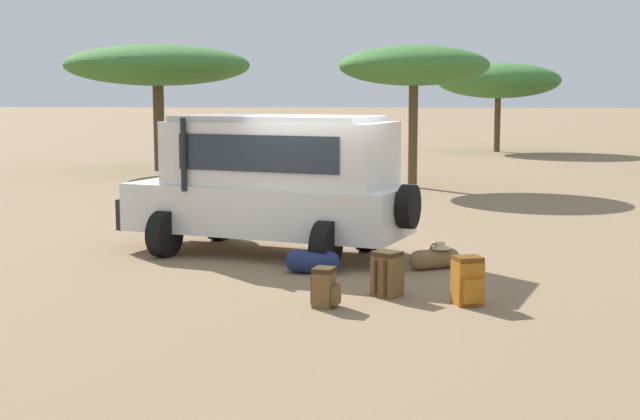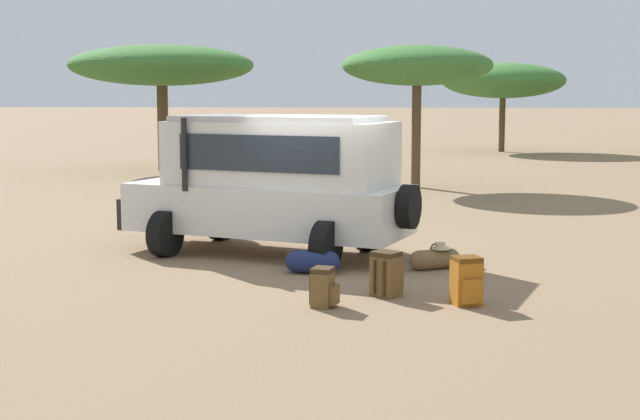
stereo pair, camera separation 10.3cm
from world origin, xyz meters
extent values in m
plane|color=#8C7051|center=(0.00, 0.00, 0.00)|extent=(320.00, 320.00, 0.00)
cube|color=silver|center=(-0.97, 0.63, 0.82)|extent=(5.25, 3.40, 0.84)
cube|color=silver|center=(-0.73, 0.55, 1.79)|extent=(4.20, 2.94, 1.10)
cube|color=#232D38|center=(-2.17, 1.05, 1.74)|extent=(0.57, 1.49, 0.77)
cube|color=#232D38|center=(-1.03, -0.30, 1.84)|extent=(2.79, 1.00, 0.60)
cube|color=#232D38|center=(-0.44, 1.40, 1.84)|extent=(2.79, 1.00, 0.60)
cube|color=#B7B7B7|center=(-0.78, 0.57, 2.39)|extent=(3.80, 2.74, 0.10)
cube|color=black|center=(-3.40, 1.47, 0.65)|extent=(0.68, 1.58, 0.56)
cylinder|color=black|center=(-2.33, 0.08, 1.79)|extent=(0.10, 0.10, 1.25)
cylinder|color=black|center=(-2.72, 0.21, 0.40)|extent=(0.53, 0.85, 0.80)
cylinder|color=black|center=(-2.09, 2.05, 0.40)|extent=(0.53, 0.85, 0.80)
cylinder|color=black|center=(0.15, -0.78, 0.40)|extent=(0.53, 0.85, 0.80)
cylinder|color=black|center=(0.78, 1.05, 0.40)|extent=(0.53, 0.85, 0.80)
cylinder|color=black|center=(1.48, -0.21, 0.97)|extent=(0.45, 0.77, 0.74)
cube|color=brown|center=(1.12, -2.57, 0.29)|extent=(0.47, 0.46, 0.57)
cube|color=brown|center=(1.23, -2.43, 0.21)|extent=(0.27, 0.23, 0.31)
cube|color=#3A2A16|center=(1.12, -2.57, 0.60)|extent=(0.46, 0.46, 0.07)
cylinder|color=#3A2A16|center=(0.95, -2.65, 0.29)|extent=(0.04, 0.04, 0.49)
cylinder|color=#3A2A16|center=(1.08, -2.75, 0.29)|extent=(0.04, 0.04, 0.49)
cube|color=brown|center=(0.27, -3.25, 0.23)|extent=(0.32, 0.37, 0.47)
cube|color=brown|center=(0.43, -3.29, 0.17)|extent=(0.14, 0.25, 0.26)
cube|color=#3A2A16|center=(0.27, -3.25, 0.50)|extent=(0.33, 0.36, 0.07)
cylinder|color=#3A2A16|center=(0.15, -3.15, 0.23)|extent=(0.04, 0.04, 0.40)
cylinder|color=#3A2A16|center=(0.12, -3.28, 0.23)|extent=(0.04, 0.04, 0.40)
cube|color=#B26619|center=(2.19, -2.98, 0.30)|extent=(0.45, 0.41, 0.59)
cube|color=#B26619|center=(2.25, -3.16, 0.22)|extent=(0.29, 0.17, 0.32)
cube|color=#62380E|center=(2.19, -2.98, 0.62)|extent=(0.43, 0.41, 0.07)
cylinder|color=#62380E|center=(2.21, -2.79, 0.30)|extent=(0.04, 0.04, 0.50)
cylinder|color=#62380E|center=(2.06, -2.85, 0.30)|extent=(0.04, 0.04, 0.50)
cylinder|color=brown|center=(1.90, -0.55, 0.16)|extent=(0.67, 0.55, 0.32)
sphere|color=brown|center=(2.16, -0.42, 0.16)|extent=(0.31, 0.31, 0.31)
sphere|color=brown|center=(1.63, -0.69, 0.16)|extent=(0.31, 0.31, 0.31)
torus|color=#493721|center=(1.90, -0.55, 0.34)|extent=(0.16, 0.10, 0.16)
cylinder|color=beige|center=(1.99, -0.51, 0.33)|extent=(0.34, 0.34, 0.02)
cylinder|color=beige|center=(1.99, -0.51, 0.38)|extent=(0.17, 0.17, 0.09)
cylinder|color=navy|center=(-0.04, -1.06, 0.18)|extent=(0.57, 0.43, 0.37)
sphere|color=navy|center=(0.22, -1.09, 0.18)|extent=(0.36, 0.36, 0.36)
sphere|color=navy|center=(-0.30, -1.02, 0.18)|extent=(0.36, 0.36, 0.36)
torus|color=#121834|center=(-0.04, -1.06, 0.39)|extent=(0.17, 0.05, 0.16)
cylinder|color=brown|center=(-7.05, 17.25, 1.60)|extent=(0.40, 0.40, 3.19)
ellipsoid|color=#3D7533|center=(-7.05, 17.25, 3.82)|extent=(6.68, 6.23, 1.47)
cylinder|color=brown|center=(1.98, 12.05, 1.56)|extent=(0.28, 0.28, 3.13)
ellipsoid|color=#3D7533|center=(1.98, 12.05, 3.63)|extent=(4.47, 4.55, 1.19)
cylinder|color=brown|center=(6.65, 28.91, 1.35)|extent=(0.29, 0.29, 2.70)
ellipsoid|color=#3D7533|center=(6.65, 28.91, 3.42)|extent=(5.91, 5.64, 1.69)
camera|label=1|loc=(1.01, -14.82, 2.83)|focal=50.00mm
camera|label=2|loc=(1.11, -14.82, 2.83)|focal=50.00mm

